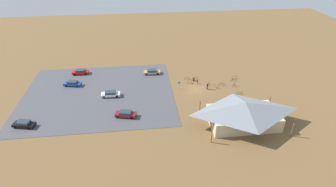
{
  "coord_description": "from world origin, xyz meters",
  "views": [
    {
      "loc": [
        14.23,
        58.44,
        34.19
      ],
      "look_at": [
        7.57,
        3.13,
        1.2
      ],
      "focal_mm": 28.72,
      "sensor_mm": 36.0,
      "label": 1
    }
  ],
  "objects_px": {
    "trash_bin": "(194,79)",
    "bicycle_teal_edge_north": "(239,93)",
    "bicycle_green_by_bin": "(222,84)",
    "car_black_inner_stall": "(24,124)",
    "bicycle_orange_yard_left": "(208,84)",
    "bicycle_purple_front_row": "(234,85)",
    "bicycle_black_yard_front": "(198,82)",
    "bicycle_white_yard_center": "(216,86)",
    "bicycle_silver_lone_west": "(234,77)",
    "lot_sign": "(179,84)",
    "car_tan_aisle_side": "(152,72)",
    "bike_pavilion": "(244,112)",
    "car_maroon_mid_lot": "(126,114)",
    "bicycle_yellow_back_row": "(190,82)",
    "car_white_second_row": "(111,94)",
    "car_blue_end_stall": "(73,83)",
    "visitor_by_pavilion": "(207,86)",
    "bicycle_blue_near_porch": "(187,78)",
    "bicycle_red_edge_south": "(234,80)",
    "car_red_far_end": "(80,72)",
    "bicycle_white_mid_cluster": "(195,78)"
  },
  "relations": [
    {
      "from": "bicycle_yellow_back_row",
      "to": "car_blue_end_stall",
      "type": "height_order",
      "value": "car_blue_end_stall"
    },
    {
      "from": "bicycle_green_by_bin",
      "to": "bicycle_black_yard_front",
      "type": "bearing_deg",
      "value": -17.07
    },
    {
      "from": "bicycle_silver_lone_west",
      "to": "bicycle_white_yard_center",
      "type": "xyz_separation_m",
      "value": [
        6.49,
        4.42,
        -0.01
      ]
    },
    {
      "from": "lot_sign",
      "to": "car_tan_aisle_side",
      "type": "height_order",
      "value": "lot_sign"
    },
    {
      "from": "trash_bin",
      "to": "car_red_far_end",
      "type": "height_order",
      "value": "car_red_far_end"
    },
    {
      "from": "car_black_inner_stall",
      "to": "bike_pavilion",
      "type": "bearing_deg",
      "value": 174.52
    },
    {
      "from": "bike_pavilion",
      "to": "bicycle_red_edge_south",
      "type": "distance_m",
      "value": 19.3
    },
    {
      "from": "bicycle_white_yard_center",
      "to": "car_tan_aisle_side",
      "type": "bearing_deg",
      "value": -31.83
    },
    {
      "from": "car_tan_aisle_side",
      "to": "visitor_by_pavilion",
      "type": "relative_size",
      "value": 2.64
    },
    {
      "from": "bicycle_red_edge_south",
      "to": "car_white_second_row",
      "type": "height_order",
      "value": "car_white_second_row"
    },
    {
      "from": "bicycle_white_yard_center",
      "to": "car_black_inner_stall",
      "type": "height_order",
      "value": "car_black_inner_stall"
    },
    {
      "from": "trash_bin",
      "to": "bicycle_teal_edge_north",
      "type": "height_order",
      "value": "trash_bin"
    },
    {
      "from": "lot_sign",
      "to": "bicycle_blue_near_porch",
      "type": "height_order",
      "value": "lot_sign"
    },
    {
      "from": "bicycle_green_by_bin",
      "to": "car_blue_end_stall",
      "type": "bearing_deg",
      "value": -6.66
    },
    {
      "from": "bicycle_orange_yard_left",
      "to": "car_black_inner_stall",
      "type": "height_order",
      "value": "car_black_inner_stall"
    },
    {
      "from": "bicycle_black_yard_front",
      "to": "car_blue_end_stall",
      "type": "height_order",
      "value": "car_blue_end_stall"
    },
    {
      "from": "bicycle_yellow_back_row",
      "to": "bicycle_white_yard_center",
      "type": "distance_m",
      "value": 6.83
    },
    {
      "from": "car_tan_aisle_side",
      "to": "bicycle_teal_edge_north",
      "type": "bearing_deg",
      "value": 146.0
    },
    {
      "from": "bicycle_teal_edge_north",
      "to": "bicycle_black_yard_front",
      "type": "distance_m",
      "value": 11.37
    },
    {
      "from": "bicycle_orange_yard_left",
      "to": "bicycle_silver_lone_west",
      "type": "relative_size",
      "value": 0.79
    },
    {
      "from": "bike_pavilion",
      "to": "bicycle_red_edge_south",
      "type": "bearing_deg",
      "value": -103.33
    },
    {
      "from": "lot_sign",
      "to": "car_maroon_mid_lot",
      "type": "bearing_deg",
      "value": 38.33
    },
    {
      "from": "trash_bin",
      "to": "car_maroon_mid_lot",
      "type": "distance_m",
      "value": 23.23
    },
    {
      "from": "bicycle_white_yard_center",
      "to": "car_maroon_mid_lot",
      "type": "xyz_separation_m",
      "value": [
        23.0,
        10.29,
        0.36
      ]
    },
    {
      "from": "car_blue_end_stall",
      "to": "visitor_by_pavilion",
      "type": "height_order",
      "value": "visitor_by_pavilion"
    },
    {
      "from": "bicycle_blue_near_porch",
      "to": "car_red_far_end",
      "type": "height_order",
      "value": "car_red_far_end"
    },
    {
      "from": "bicycle_orange_yard_left",
      "to": "car_black_inner_stall",
      "type": "distance_m",
      "value": 44.22
    },
    {
      "from": "bicycle_black_yard_front",
      "to": "car_black_inner_stall",
      "type": "xyz_separation_m",
      "value": [
        39.5,
        14.14,
        0.34
      ]
    },
    {
      "from": "lot_sign",
      "to": "bicycle_black_yard_front",
      "type": "xyz_separation_m",
      "value": [
        -5.37,
        -2.46,
        -1.03
      ]
    },
    {
      "from": "car_black_inner_stall",
      "to": "bicycle_purple_front_row",
      "type": "bearing_deg",
      "value": -166.78
    },
    {
      "from": "bicycle_black_yard_front",
      "to": "bicycle_white_yard_center",
      "type": "xyz_separation_m",
      "value": [
        -4.24,
        2.75,
        -0.01
      ]
    },
    {
      "from": "bicycle_green_by_bin",
      "to": "car_black_inner_stall",
      "type": "bearing_deg",
      "value": 15.09
    },
    {
      "from": "car_black_inner_stall",
      "to": "car_blue_end_stall",
      "type": "xyz_separation_m",
      "value": [
        -6.72,
        -16.82,
        0.0
      ]
    },
    {
      "from": "bicycle_silver_lone_west",
      "to": "car_blue_end_stall",
      "type": "relative_size",
      "value": 0.36
    },
    {
      "from": "trash_bin",
      "to": "car_tan_aisle_side",
      "type": "bearing_deg",
      "value": -26.65
    },
    {
      "from": "bicycle_red_edge_south",
      "to": "bicycle_yellow_back_row",
      "type": "xyz_separation_m",
      "value": [
        11.89,
        -0.05,
        0.02
      ]
    },
    {
      "from": "trash_bin",
      "to": "bicycle_silver_lone_west",
      "type": "bearing_deg",
      "value": -179.94
    },
    {
      "from": "bicycle_black_yard_front",
      "to": "car_white_second_row",
      "type": "distance_m",
      "value": 22.9
    },
    {
      "from": "bicycle_teal_edge_north",
      "to": "bicycle_black_yard_front",
      "type": "relative_size",
      "value": 1.03
    },
    {
      "from": "bicycle_green_by_bin",
      "to": "trash_bin",
      "type": "bearing_deg",
      "value": -27.27
    },
    {
      "from": "bicycle_teal_edge_north",
      "to": "car_black_inner_stall",
      "type": "bearing_deg",
      "value": 8.53
    },
    {
      "from": "bike_pavilion",
      "to": "bicycle_green_by_bin",
      "type": "bearing_deg",
      "value": -91.7
    },
    {
      "from": "bicycle_yellow_back_row",
      "to": "car_white_second_row",
      "type": "height_order",
      "value": "car_white_second_row"
    },
    {
      "from": "bicycle_orange_yard_left",
      "to": "bicycle_white_mid_cluster",
      "type": "bearing_deg",
      "value": -47.54
    },
    {
      "from": "bicycle_white_yard_center",
      "to": "car_white_second_row",
      "type": "distance_m",
      "value": 26.82
    },
    {
      "from": "bicycle_yellow_back_row",
      "to": "bicycle_orange_yard_left",
      "type": "bearing_deg",
      "value": 165.46
    },
    {
      "from": "bike_pavilion",
      "to": "car_maroon_mid_lot",
      "type": "bearing_deg",
      "value": -12.57
    },
    {
      "from": "bicycle_blue_near_porch",
      "to": "car_black_inner_stall",
      "type": "xyz_separation_m",
      "value": [
        37.23,
        16.65,
        0.33
      ]
    },
    {
      "from": "car_maroon_mid_lot",
      "to": "visitor_by_pavilion",
      "type": "xyz_separation_m",
      "value": [
        -20.56,
        -9.76,
        0.21
      ]
    },
    {
      "from": "car_red_far_end",
      "to": "car_blue_end_stall",
      "type": "xyz_separation_m",
      "value": [
        0.93,
        6.82,
        -0.01
      ]
    }
  ]
}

